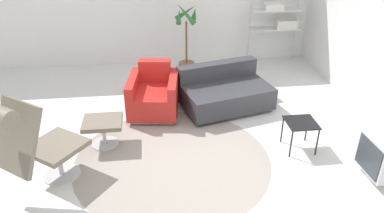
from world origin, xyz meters
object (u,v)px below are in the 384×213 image
object	(u,v)px
ottoman	(103,126)
shelf_unit	(279,18)
side_table	(301,125)
couch_low	(224,93)
potted_plant	(187,47)
lounge_chair	(27,137)
armchair_red	(154,96)

from	to	relation	value
ottoman	shelf_unit	bearing A→B (deg)	39.51
ottoman	side_table	world-z (taller)	side_table
couch_low	potted_plant	distance (m)	1.52
ottoman	couch_low	xyz separation A→B (m)	(1.82, 0.88, -0.04)
lounge_chair	shelf_unit	size ratio (longest dim) A/B	0.74
ottoman	potted_plant	world-z (taller)	potted_plant
ottoman	potted_plant	bearing A→B (deg)	59.31
armchair_red	shelf_unit	bearing A→B (deg)	-136.38
ottoman	couch_low	size ratio (longest dim) A/B	0.34
lounge_chair	armchair_red	bearing A→B (deg)	88.16
side_table	shelf_unit	world-z (taller)	shelf_unit
armchair_red	couch_low	xyz separation A→B (m)	(1.12, 0.06, -0.04)
couch_low	shelf_unit	bearing A→B (deg)	-143.29
couch_low	side_table	world-z (taller)	couch_low
armchair_red	potted_plant	distance (m)	1.64
armchair_red	couch_low	world-z (taller)	armchair_red
lounge_chair	potted_plant	world-z (taller)	potted_plant
ottoman	couch_low	world-z (taller)	couch_low
side_table	shelf_unit	distance (m)	3.18
ottoman	potted_plant	size ratio (longest dim) A/B	0.37
side_table	shelf_unit	xyz separation A→B (m)	(0.64, 3.06, 0.57)
ottoman	side_table	bearing A→B (deg)	-8.79
armchair_red	potted_plant	bearing A→B (deg)	-106.65
couch_low	side_table	bearing A→B (deg)	105.64
ottoman	armchair_red	xyz separation A→B (m)	(0.70, 0.82, 0.00)
shelf_unit	lounge_chair	bearing A→B (deg)	-137.65
shelf_unit	side_table	bearing A→B (deg)	-101.84
armchair_red	couch_low	size ratio (longest dim) A/B	0.60
side_table	couch_low	bearing A→B (deg)	120.63
lounge_chair	side_table	size ratio (longest dim) A/B	3.03
lounge_chair	couch_low	world-z (taller)	lounge_chair
shelf_unit	armchair_red	bearing A→B (deg)	-143.93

